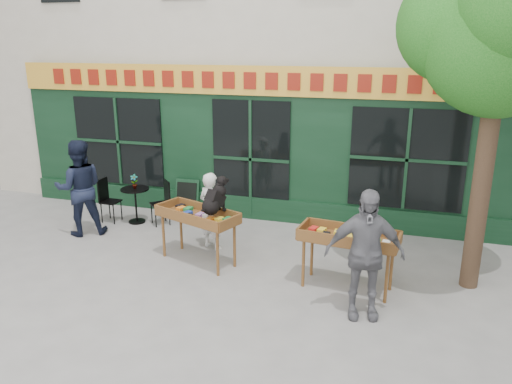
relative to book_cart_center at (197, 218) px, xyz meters
The scene contains 13 objects.
ground 0.86m from the book_cart_center, 27.15° to the left, with size 80.00×80.00×0.00m, color slate.
street_tree 5.64m from the book_cart_center, ahead, with size 3.05×2.90×5.60m.
book_cart_center is the anchor object (origin of this frame).
dog 0.59m from the book_cart_center, ahead, with size 0.34×0.60×0.60m, color black, non-canonical shape.
woman 0.66m from the book_cart_center, 90.00° to the left, with size 0.54×0.35×1.48m, color silver.
book_cart_right 2.65m from the book_cart_center, ahead, with size 1.57×0.80×0.99m.
man_right 3.11m from the book_cart_center, 18.88° to the right, with size 1.11×0.46×1.89m, color #5D5C62.
bistro_table 2.56m from the book_cart_center, 144.74° to the left, with size 0.60×0.60×0.76m.
bistro_chair_left 3.05m from the book_cart_center, 153.24° to the left, with size 0.37×0.36×0.95m.
bistro_chair_right 2.17m from the book_cart_center, 132.80° to the left, with size 0.51×0.51×0.95m.
potted_plant 2.55m from the book_cart_center, 144.74° to the left, with size 0.16×0.11×0.31m, color gray.
man_left 2.84m from the book_cart_center, 168.43° to the left, with size 0.94×0.73×1.94m, color black.
chalkboard 2.66m from the book_cart_center, 118.78° to the left, with size 0.57×0.22×0.79m.
Camera 1 is at (3.12, -7.64, 3.77)m, focal length 35.00 mm.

